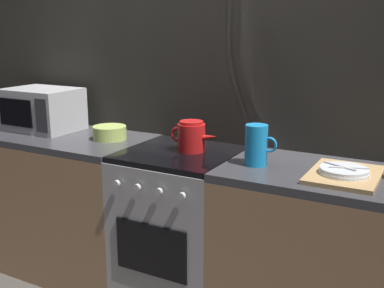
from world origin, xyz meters
TOP-DOWN VIEW (x-y plane):
  - back_wall at (0.00, 0.32)m, footprint 3.60×0.05m
  - counter_left at (-0.90, 0.00)m, footprint 1.20×0.60m
  - stove_unit at (-0.00, -0.00)m, footprint 0.60×0.63m
  - counter_right at (0.90, 0.00)m, footprint 1.20×0.60m
  - microwave at (-1.06, 0.06)m, footprint 0.46×0.35m
  - kettle at (0.05, 0.04)m, footprint 0.28×0.15m
  - mixing_bowl at (-0.51, 0.05)m, footprint 0.20×0.20m
  - pitcher at (0.45, -0.05)m, footprint 0.16×0.11m
  - dish_pile at (0.87, -0.04)m, footprint 0.30×0.40m

SIDE VIEW (x-z plane):
  - stove_unit at x=0.00m, z-range 0.00..0.90m
  - counter_left at x=-0.90m, z-range 0.00..0.90m
  - counter_right at x=0.90m, z-range 0.00..0.90m
  - dish_pile at x=0.87m, z-range 0.89..0.95m
  - mixing_bowl at x=-0.51m, z-range 0.90..0.98m
  - kettle at x=0.05m, z-range 0.90..1.06m
  - pitcher at x=0.45m, z-range 0.90..1.10m
  - microwave at x=-1.06m, z-range 0.90..1.17m
  - back_wall at x=0.00m, z-range 0.00..2.40m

